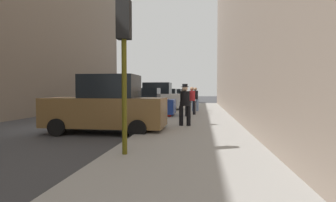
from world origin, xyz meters
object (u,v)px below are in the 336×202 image
Objects in this scene: traffic_light at (124,43)px; pedestrian_in_red_jacket at (192,99)px; parked_bronze_suv at (107,106)px; pedestrian_with_fedora at (185,103)px; parked_dark_green_sedan at (165,98)px; pedestrian_in_jeans at (195,98)px; pedestrian_in_tan_coat at (184,100)px; parked_gray_coupe at (172,97)px; parked_white_van at (156,98)px; parked_red_hatchback at (176,96)px; parked_blue_sedan at (141,104)px; fire_hydrant at (169,111)px.

traffic_light is 10.52m from pedestrian_in_red_jacket.
parked_bronze_suv reaches higher than pedestrian_with_fedora.
parked_dark_green_sedan is 7.53m from pedestrian_in_jeans.
parked_bronze_suv is 2.69× the size of pedestrian_in_tan_coat.
pedestrian_in_tan_coat is 1.39m from pedestrian_in_red_jacket.
pedestrian_in_red_jacket is at bearing -93.14° from pedestrian_in_jeans.
traffic_light is (1.85, -25.71, 1.91)m from parked_gray_coupe.
traffic_light is (1.85, -14.45, 1.73)m from parked_white_van.
pedestrian_in_jeans is at bearing -25.87° from parked_white_van.
parked_white_van reaches higher than parked_red_hatchback.
parked_gray_coupe is 2.49× the size of pedestrian_in_jeans.
parked_bronze_suv is 3.25m from pedestrian_with_fedora.
parked_red_hatchback is 2.47× the size of pedestrian_in_red_jacket.
parked_gray_coupe is (0.00, 11.26, -0.18)m from parked_white_van.
parked_white_van is at bearing 107.52° from pedestrian_with_fedora.
parked_red_hatchback is 21.94m from pedestrian_in_tan_coat.
parked_white_van is (-0.00, 5.04, 0.18)m from parked_blue_sedan.
parked_white_van is at bearing 154.13° from pedestrian_in_jeans.
pedestrian_with_fedora is at bearing -83.46° from parked_red_hatchback.
parked_blue_sedan is 1.00× the size of parked_gray_coupe.
pedestrian_with_fedora is (2.94, -9.32, 0.10)m from parked_white_van.
pedestrian_in_jeans is at bearing 47.82° from parked_blue_sedan.
fire_hydrant is 0.20× the size of traffic_light.
parked_blue_sedan is at bearing -132.18° from pedestrian_in_jeans.
pedestrian_in_jeans is at bearing 84.18° from traffic_light.
traffic_light is at bearing -86.55° from parked_red_hatchback.
pedestrian_in_tan_coat is at bearing -64.25° from parked_white_van.
traffic_light is (1.85, -9.41, 1.91)m from parked_blue_sedan.
pedestrian_with_fedora is at bearing -55.51° from parked_blue_sedan.
parked_white_van is 2.61× the size of pedestrian_with_fedora.
fire_hydrant is (1.80, -5.71, -0.54)m from parked_white_van.
parked_blue_sedan reaches higher than fire_hydrant.
pedestrian_with_fedora reaches higher than parked_red_hatchback.
parked_bronze_suv is 0.99× the size of parked_white_van.
parked_gray_coupe is 2.49× the size of pedestrian_in_red_jacket.
parked_red_hatchback is 1.17× the size of traffic_light.
parked_blue_sedan is 21.35m from parked_red_hatchback.
parked_white_van reaches higher than pedestrian_in_jeans.
pedestrian_in_tan_coat is at bearing 63.22° from parked_bronze_suv.
pedestrian_in_jeans is at bearing 82.26° from pedestrian_in_tan_coat.
parked_white_van is 5.29m from parked_dark_green_sedan.
parked_white_van is 6.60× the size of fire_hydrant.
traffic_light is at bearing -95.82° from pedestrian_in_jeans.
parked_blue_sedan is at bearing -90.00° from parked_red_hatchback.
parked_red_hatchback is at bearing 90.00° from parked_dark_green_sedan.
parked_red_hatchback is at bearing 93.45° from traffic_light.
parked_gray_coupe is 13.19m from pedestrian_in_jeans.
parked_red_hatchback reaches higher than fire_hydrant.
pedestrian_in_jeans reaches higher than parked_red_hatchback.
parked_blue_sedan and parked_gray_coupe have the same top height.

